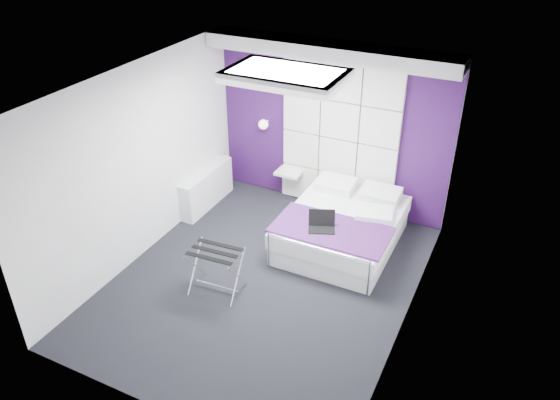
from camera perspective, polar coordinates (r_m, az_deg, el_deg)
name	(u,v)px	position (r m, az deg, el deg)	size (l,w,h in m)	color
floor	(265,281)	(7.11, -1.60, -8.45)	(4.40, 4.40, 0.00)	black
ceiling	(261,86)	(5.84, -1.97, 11.79)	(4.40, 4.40, 0.00)	white
wall_back	(332,127)	(8.18, 5.42, 7.58)	(3.60, 3.60, 0.00)	silver
wall_left	(140,163)	(7.30, -14.44, 3.73)	(4.40, 4.40, 0.00)	silver
wall_right	(416,231)	(5.88, 14.02, -3.18)	(4.40, 4.40, 0.00)	silver
accent_wall	(331,127)	(8.18, 5.39, 7.56)	(3.58, 0.02, 2.58)	#321046
soffit	(329,50)	(7.57, 5.16, 15.31)	(3.58, 0.50, 0.20)	white
headboard	(339,139)	(8.14, 6.21, 6.40)	(1.80, 0.08, 2.30)	white
skylight	(286,75)	(6.36, 0.61, 12.94)	(1.36, 0.86, 0.12)	white
wall_lamp	(264,124)	(8.49, -1.63, 7.99)	(0.15, 0.15, 0.15)	white
radiator	(207,188)	(8.60, -7.67, 1.22)	(0.22, 1.20, 0.60)	white
bed	(342,228)	(7.67, 6.51, -2.88)	(1.53, 1.84, 0.65)	white
nightstand	(289,172)	(8.59, 0.96, 2.90)	(0.40, 0.31, 0.04)	white
luggage_rack	(216,271)	(6.83, -6.70, -7.35)	(0.61, 0.45, 0.60)	silver
laptop	(323,224)	(7.17, 4.52, -2.53)	(0.35, 0.25, 0.25)	black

